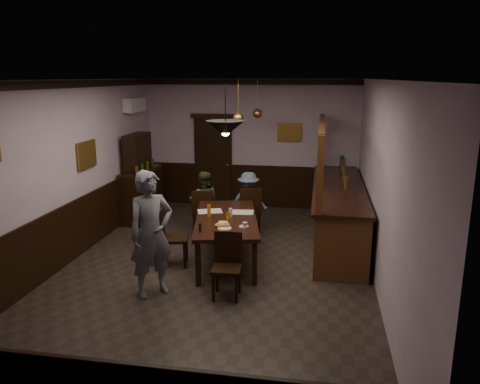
% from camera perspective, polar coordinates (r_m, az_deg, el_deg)
% --- Properties ---
extents(room, '(5.01, 8.01, 3.01)m').
position_cam_1_polar(room, '(7.17, -3.44, 1.44)').
color(room, '#2D2621').
rests_on(room, ground).
extents(dining_table, '(1.42, 2.36, 0.75)m').
position_cam_1_polar(dining_table, '(7.85, -1.69, -3.58)').
color(dining_table, black).
rests_on(dining_table, ground).
extents(chair_far_left, '(0.45, 0.45, 0.92)m').
position_cam_1_polar(chair_far_left, '(9.14, -4.55, -2.28)').
color(chair_far_left, black).
rests_on(chair_far_left, ground).
extents(chair_far_right, '(0.53, 0.53, 0.97)m').
position_cam_1_polar(chair_far_right, '(9.12, 1.19, -2.08)').
color(chair_far_right, black).
rests_on(chair_far_right, ground).
extents(chair_near, '(0.42, 0.42, 0.92)m').
position_cam_1_polar(chair_near, '(6.67, -1.56, -8.49)').
color(chair_near, black).
rests_on(chair_near, ground).
extents(chair_side, '(0.51, 0.51, 0.99)m').
position_cam_1_polar(chair_side, '(7.76, -8.60, -5.06)').
color(chair_side, black).
rests_on(chair_side, ground).
extents(person_standing, '(0.77, 0.77, 1.80)m').
position_cam_1_polar(person_standing, '(6.68, -10.76, -5.04)').
color(person_standing, slate).
rests_on(person_standing, ground).
extents(person_seated_left, '(0.64, 0.53, 1.23)m').
position_cam_1_polar(person_seated_left, '(9.37, -4.46, -1.16)').
color(person_seated_left, '#464A2C').
rests_on(person_seated_left, ground).
extents(person_seated_right, '(0.78, 0.45, 1.21)m').
position_cam_1_polar(person_seated_right, '(9.37, 1.05, -1.18)').
color(person_seated_right, slate).
rests_on(person_seated_right, ground).
extents(newspaper_left, '(0.50, 0.42, 0.01)m').
position_cam_1_polar(newspaper_left, '(8.19, -3.69, -2.35)').
color(newspaper_left, silver).
rests_on(newspaper_left, dining_table).
extents(newspaper_right, '(0.45, 0.34, 0.01)m').
position_cam_1_polar(newspaper_right, '(8.12, 0.17, -2.48)').
color(newspaper_right, silver).
rests_on(newspaper_right, dining_table).
extents(napkin, '(0.18, 0.18, 0.00)m').
position_cam_1_polar(napkin, '(7.57, -2.10, -3.72)').
color(napkin, '#DCD551').
rests_on(napkin, dining_table).
extents(saucer, '(0.15, 0.15, 0.01)m').
position_cam_1_polar(saucer, '(7.36, 0.46, -4.21)').
color(saucer, white).
rests_on(saucer, dining_table).
extents(coffee_cup, '(0.09, 0.09, 0.07)m').
position_cam_1_polar(coffee_cup, '(7.30, 0.60, -3.99)').
color(coffee_cup, white).
rests_on(coffee_cup, saucer).
extents(pastry_plate, '(0.22, 0.22, 0.01)m').
position_cam_1_polar(pastry_plate, '(7.27, -1.90, -4.44)').
color(pastry_plate, white).
rests_on(pastry_plate, dining_table).
extents(pastry_ring_a, '(0.13, 0.13, 0.04)m').
position_cam_1_polar(pastry_ring_a, '(7.33, -2.59, -4.05)').
color(pastry_ring_a, '#C68C47').
rests_on(pastry_ring_a, pastry_plate).
extents(pastry_ring_b, '(0.13, 0.13, 0.04)m').
position_cam_1_polar(pastry_ring_b, '(7.34, -1.73, -4.02)').
color(pastry_ring_b, '#C68C47').
rests_on(pastry_ring_b, pastry_plate).
extents(soda_can, '(0.07, 0.07, 0.12)m').
position_cam_1_polar(soda_can, '(7.71, -1.46, -2.94)').
color(soda_can, orange).
rests_on(soda_can, dining_table).
extents(beer_glass, '(0.06, 0.06, 0.20)m').
position_cam_1_polar(beer_glass, '(7.88, -3.81, -2.29)').
color(beer_glass, '#BF721E').
rests_on(beer_glass, dining_table).
extents(water_glass, '(0.06, 0.06, 0.15)m').
position_cam_1_polar(water_glass, '(7.84, -1.16, -2.53)').
color(water_glass, silver).
rests_on(water_glass, dining_table).
extents(pepper_mill, '(0.04, 0.04, 0.14)m').
position_cam_1_polar(pepper_mill, '(7.13, -4.89, -4.32)').
color(pepper_mill, black).
rests_on(pepper_mill, dining_table).
extents(sideboard, '(0.50, 1.41, 1.86)m').
position_cam_1_polar(sideboard, '(10.41, -12.00, 0.85)').
color(sideboard, black).
rests_on(sideboard, ground).
extents(bar_counter, '(0.93, 4.00, 2.25)m').
position_cam_1_polar(bar_counter, '(9.01, 11.85, -2.33)').
color(bar_counter, '#513215').
rests_on(bar_counter, ground).
extents(door_back, '(0.90, 0.06, 2.10)m').
position_cam_1_polar(door_back, '(11.23, -3.28, 3.65)').
color(door_back, black).
rests_on(door_back, ground).
extents(ac_unit, '(0.20, 0.85, 0.30)m').
position_cam_1_polar(ac_unit, '(10.52, -12.72, 10.33)').
color(ac_unit, white).
rests_on(ac_unit, ground).
extents(picture_left_large, '(0.04, 0.62, 0.48)m').
position_cam_1_polar(picture_left_large, '(8.74, -18.17, 4.37)').
color(picture_left_large, olive).
rests_on(picture_left_large, ground).
extents(picture_back, '(0.55, 0.04, 0.42)m').
position_cam_1_polar(picture_back, '(10.87, 6.04, 7.25)').
color(picture_back, olive).
rests_on(picture_back, ground).
extents(pendant_iron, '(0.56, 0.56, 0.79)m').
position_cam_1_polar(pendant_iron, '(6.73, -1.78, 7.76)').
color(pendant_iron, black).
rests_on(pendant_iron, ground).
extents(pendant_brass_mid, '(0.20, 0.20, 0.81)m').
position_cam_1_polar(pendant_brass_mid, '(8.72, -0.22, 9.00)').
color(pendant_brass_mid, '#BF8C3F').
rests_on(pendant_brass_mid, ground).
extents(pendant_brass_far, '(0.20, 0.20, 0.81)m').
position_cam_1_polar(pendant_brass_far, '(9.84, 2.15, 9.54)').
color(pendant_brass_far, '#BF8C3F').
rests_on(pendant_brass_far, ground).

